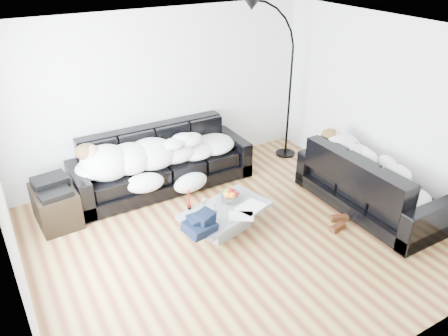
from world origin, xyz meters
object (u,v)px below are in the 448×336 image
sofa_right (370,181)px  sleeper_back (163,149)px  fruit_bowl (230,195)px  shoes (338,223)px  sofa_back (162,160)px  floor_lamp (290,91)px  candle_left (189,200)px  wine_glass_a (204,204)px  coffee_table (226,220)px  av_cabinet (56,206)px  wine_glass_c (216,206)px  wine_glass_b (203,209)px  candle_right (189,199)px  sleeper_right (373,168)px  stereo (51,185)px

sofa_right → sleeper_back: size_ratio=0.93×
fruit_bowl → shoes: (1.22, -0.84, -0.37)m
sofa_back → floor_lamp: size_ratio=1.15×
fruit_bowl → floor_lamp: 2.46m
sleeper_back → candle_left: 1.26m
wine_glass_a → sleeper_back: bearing=90.0°
coffee_table → candle_left: size_ratio=4.31×
sofa_right → av_cabinet: (-3.96, 1.88, -0.18)m
sofa_back → wine_glass_c: size_ratio=16.09×
sleeper_back → sofa_back: bearing=90.0°
wine_glass_a → floor_lamp: size_ratio=0.08×
sofa_back → floor_lamp: bearing=-1.6°
sleeper_back → coffee_table: size_ratio=2.00×
sofa_back → wine_glass_b: size_ratio=15.42×
wine_glass_c → candle_right: 0.37m
sleeper_back → candle_left: (-0.16, -1.23, -0.18)m
fruit_bowl → wine_glass_b: bearing=-164.4°
sofa_back → fruit_bowl: bearing=-73.1°
sofa_back → wine_glass_b: 1.50m
candle_right → av_cabinet: size_ratio=0.34×
sofa_back → candle_left: 1.29m
sleeper_back → coffee_table: 1.57m
sofa_right → floor_lamp: size_ratio=0.90×
sofa_back → wine_glass_c: (0.10, -1.51, -0.03)m
sofa_back → floor_lamp: (2.35, -0.06, 0.74)m
sofa_right → candle_right: (-2.45, 0.83, 0.03)m
wine_glass_a → av_cabinet: 2.05m
wine_glass_a → sofa_right: bearing=-16.2°
coffee_table → candle_right: 0.57m
sleeper_back → wine_glass_c: bearing=-85.9°
sleeper_right → wine_glass_a: sleeper_right is taller
sofa_back → av_cabinet: size_ratio=3.63×
sofa_right → sofa_back: bearing=48.1°
shoes → av_cabinet: 3.86m
wine_glass_b → candle_right: (-0.08, 0.26, 0.04)m
fruit_bowl → stereo: size_ratio=0.60×
sofa_back → fruit_bowl: sofa_back is taller
av_cabinet → stereo: size_ratio=1.71×
candle_right → av_cabinet: 1.85m
sofa_back → stereo: 1.67m
sofa_right → stereo: sofa_right is taller
sofa_right → av_cabinet: sofa_right is taller
sofa_back → shoes: size_ratio=6.79×
wine_glass_a → candle_right: candle_right is taller
coffee_table → av_cabinet: bearing=145.1°
wine_glass_a → shoes: wine_glass_a is taller
candle_left → floor_lamp: (2.51, 1.22, 0.72)m
coffee_table → candle_right: bearing=144.2°
sofa_back → sleeper_right: 3.10m
coffee_table → wine_glass_b: (-0.32, 0.02, 0.26)m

